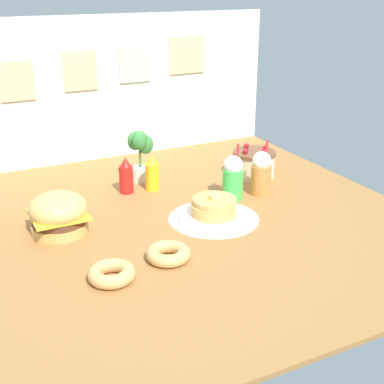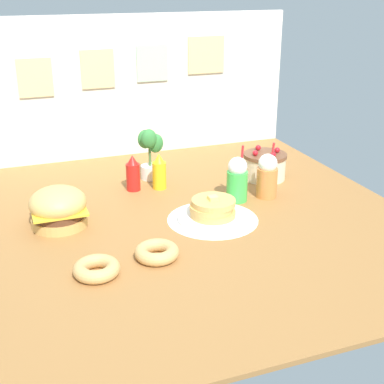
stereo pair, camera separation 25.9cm
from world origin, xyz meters
name	(u,v)px [view 2 (the right image)]	position (x,y,z in m)	size (l,w,h in m)	color
ground_plane	(183,220)	(0.00, 0.00, -0.01)	(2.18, 2.19, 0.02)	#9E6B38
back_wall	(126,86)	(0.00, 1.09, 0.45)	(2.18, 0.04, 0.88)	silver
doily_mat	(213,219)	(0.13, -0.06, 0.00)	(0.44, 0.44, 0.00)	white
burger	(58,208)	(-0.57, 0.13, 0.09)	(0.27, 0.27, 0.19)	#DBA859
pancake_stack	(213,211)	(0.13, -0.06, 0.05)	(0.34, 0.34, 0.12)	white
layer_cake	(265,166)	(0.63, 0.36, 0.08)	(0.25, 0.25, 0.18)	beige
ketchup_bottle	(133,174)	(-0.13, 0.45, 0.09)	(0.08, 0.08, 0.20)	red
mustard_bottle	(159,172)	(0.01, 0.42, 0.09)	(0.08, 0.08, 0.20)	yellow
cream_soda_cup	(237,179)	(0.34, 0.12, 0.12)	(0.11, 0.11, 0.30)	green
orange_float_cup	(267,176)	(0.51, 0.11, 0.12)	(0.11, 0.11, 0.30)	orange
donut_pink_glaze	(97,268)	(-0.49, -0.38, 0.03)	(0.19, 0.19, 0.06)	tan
donut_chocolate	(157,252)	(-0.23, -0.33, 0.03)	(0.19, 0.19, 0.06)	tan
potted_plant	(150,152)	(0.01, 0.59, 0.16)	(0.14, 0.13, 0.31)	white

